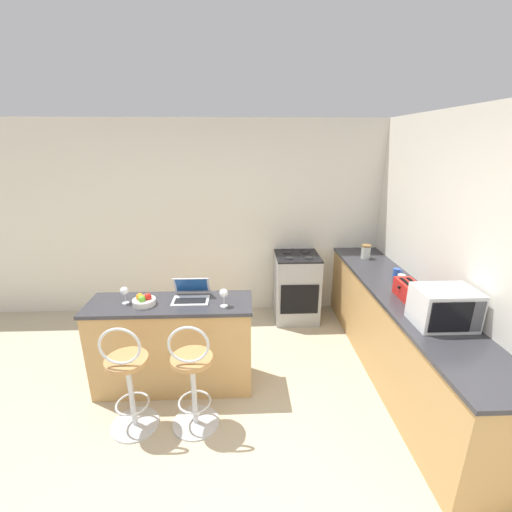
# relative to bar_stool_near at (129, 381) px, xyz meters

# --- Properties ---
(ground_plane) EXTENTS (20.00, 20.00, 0.00)m
(ground_plane) POSITION_rel_bar_stool_near_xyz_m (0.67, -0.38, -0.47)
(ground_plane) COLOR #BCAD8E
(wall_back) EXTENTS (12.00, 0.06, 2.60)m
(wall_back) POSITION_rel_bar_stool_near_xyz_m (0.67, 2.20, 0.83)
(wall_back) COLOR silver
(wall_back) RESTS_ON ground_plane
(breakfast_bar) EXTENTS (1.52, 0.49, 0.90)m
(breakfast_bar) POSITION_rel_bar_stool_near_xyz_m (0.26, 0.54, -0.02)
(breakfast_bar) COLOR tan
(breakfast_bar) RESTS_ON ground_plane
(counter_right) EXTENTS (0.60, 3.08, 0.90)m
(counter_right) POSITION_rel_bar_stool_near_xyz_m (2.52, 0.65, -0.02)
(counter_right) COLOR tan
(counter_right) RESTS_ON ground_plane
(bar_stool_near) EXTENTS (0.40, 0.40, 1.00)m
(bar_stool_near) POSITION_rel_bar_stool_near_xyz_m (0.00, 0.00, 0.00)
(bar_stool_near) COLOR silver
(bar_stool_near) RESTS_ON ground_plane
(bar_stool_far) EXTENTS (0.40, 0.40, 1.00)m
(bar_stool_far) POSITION_rel_bar_stool_near_xyz_m (0.52, 0.00, 0.00)
(bar_stool_far) COLOR silver
(bar_stool_far) RESTS_ON ground_plane
(laptop) EXTENTS (0.34, 0.28, 0.20)m
(laptop) POSITION_rel_bar_stool_near_xyz_m (0.45, 0.61, 0.49)
(laptop) COLOR silver
(laptop) RESTS_ON breakfast_bar
(microwave) EXTENTS (0.46, 0.34, 0.31)m
(microwave) POSITION_rel_bar_stool_near_xyz_m (2.54, 0.04, 0.59)
(microwave) COLOR silver
(microwave) RESTS_ON counter_right
(toaster) EXTENTS (0.19, 0.31, 0.17)m
(toaster) POSITION_rel_bar_stool_near_xyz_m (2.49, 0.54, 0.52)
(toaster) COLOR red
(toaster) RESTS_ON counter_right
(stove_range) EXTENTS (0.57, 0.58, 0.91)m
(stove_range) POSITION_rel_bar_stool_near_xyz_m (1.66, 1.86, -0.02)
(stove_range) COLOR #9EA3A8
(stove_range) RESTS_ON ground_plane
(mug_blue) EXTENTS (0.10, 0.08, 0.09)m
(mug_blue) POSITION_rel_bar_stool_near_xyz_m (2.63, 1.09, 0.48)
(mug_blue) COLOR #2D51AD
(mug_blue) RESTS_ON counter_right
(fruit_bowl) EXTENTS (0.21, 0.21, 0.11)m
(fruit_bowl) POSITION_rel_bar_stool_near_xyz_m (0.04, 0.50, 0.48)
(fruit_bowl) COLOR silver
(fruit_bowl) RESTS_ON breakfast_bar
(wine_glass_tall) EXTENTS (0.07, 0.07, 0.16)m
(wine_glass_tall) POSITION_rel_bar_stool_near_xyz_m (-0.14, 0.54, 0.55)
(wine_glass_tall) COLOR silver
(wine_glass_tall) RESTS_ON breakfast_bar
(storage_jar) EXTENTS (0.12, 0.12, 0.18)m
(storage_jar) POSITION_rel_bar_stool_near_xyz_m (2.50, 1.71, 0.52)
(storage_jar) COLOR silver
(storage_jar) RESTS_ON counter_right
(wine_glass_short) EXTENTS (0.08, 0.08, 0.17)m
(wine_glass_short) POSITION_rel_bar_stool_near_xyz_m (0.77, 0.44, 0.56)
(wine_glass_short) COLOR silver
(wine_glass_short) RESTS_ON breakfast_bar
(mug_white) EXTENTS (0.09, 0.08, 0.10)m
(mug_white) POSITION_rel_bar_stool_near_xyz_m (2.59, 0.88, 0.49)
(mug_white) COLOR white
(mug_white) RESTS_ON counter_right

